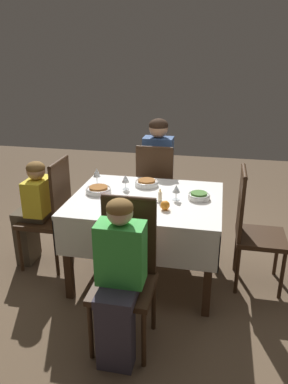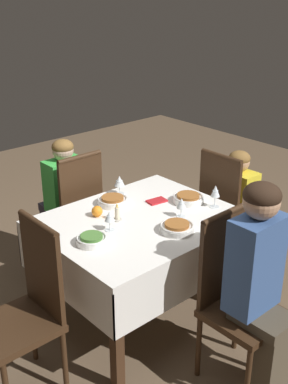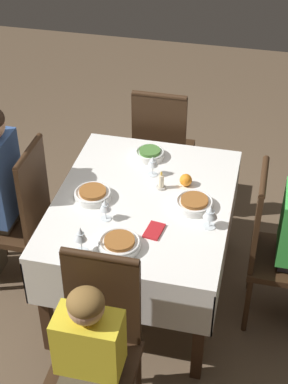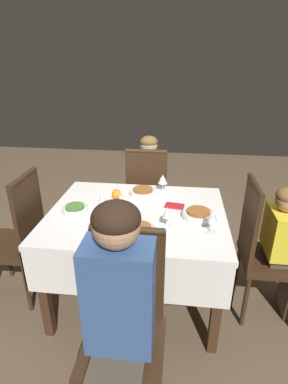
# 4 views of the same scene
# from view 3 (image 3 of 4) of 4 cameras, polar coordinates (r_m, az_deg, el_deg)

# --- Properties ---
(ground_plane) EXTENTS (8.00, 8.00, 0.00)m
(ground_plane) POSITION_cam_3_polar(r_m,az_deg,el_deg) (3.83, -0.05, -9.60)
(ground_plane) COLOR brown
(dining_table) EXTENTS (1.23, 0.99, 0.75)m
(dining_table) POSITION_cam_3_polar(r_m,az_deg,el_deg) (3.39, -0.06, -2.08)
(dining_table) COLOR white
(dining_table) RESTS_ON ground_plane
(chair_south) EXTENTS (0.40, 0.40, 1.02)m
(chair_south) POSITION_cam_3_polar(r_m,az_deg,el_deg) (3.62, -11.89, -2.04)
(chair_south) COLOR #382314
(chair_south) RESTS_ON ground_plane
(chair_north) EXTENTS (0.40, 0.40, 1.02)m
(chair_north) POSITION_cam_3_polar(r_m,az_deg,el_deg) (3.41, 12.41, -5.04)
(chair_north) COLOR #382314
(chair_north) RESTS_ON ground_plane
(chair_east) EXTENTS (0.40, 0.40, 1.02)m
(chair_east) POSITION_cam_3_polar(r_m,az_deg,el_deg) (2.87, -4.53, -14.33)
(chair_east) COLOR #382314
(chair_east) RESTS_ON ground_plane
(chair_west) EXTENTS (0.40, 0.40, 1.02)m
(chair_west) POSITION_cam_3_polar(r_m,az_deg,el_deg) (4.15, 1.71, 4.40)
(chair_west) COLOR #382314
(chair_west) RESTS_ON ground_plane
(person_child_yellow) EXTENTS (0.33, 0.30, 1.00)m
(person_child_yellow) POSITION_cam_3_polar(r_m,az_deg,el_deg) (2.77, -5.62, -17.05)
(person_child_yellow) COLOR #4C4233
(person_child_yellow) RESTS_ON ground_plane
(bowl_south) EXTENTS (0.21, 0.21, 0.06)m
(bowl_south) POSITION_cam_3_polar(r_m,az_deg,el_deg) (3.33, -4.98, -0.20)
(bowl_south) COLOR white
(bowl_south) RESTS_ON dining_table
(wine_glass_south) EXTENTS (0.06, 0.06, 0.13)m
(wine_glass_south) POSITION_cam_3_polar(r_m,az_deg,el_deg) (3.14, -3.77, -1.32)
(wine_glass_south) COLOR white
(wine_glass_south) RESTS_ON dining_table
(bowl_north) EXTENTS (0.21, 0.21, 0.06)m
(bowl_north) POSITION_cam_3_polar(r_m,az_deg,el_deg) (3.26, 4.90, -1.08)
(bowl_north) COLOR white
(bowl_north) RESTS_ON dining_table
(wine_glass_north) EXTENTS (0.08, 0.08, 0.14)m
(wine_glass_north) POSITION_cam_3_polar(r_m,az_deg,el_deg) (3.10, 6.46, -1.99)
(wine_glass_north) COLOR white
(wine_glass_north) RESTS_ON dining_table
(bowl_east) EXTENTS (0.22, 0.22, 0.06)m
(bowl_east) POSITION_cam_3_polar(r_m,az_deg,el_deg) (3.00, -2.39, -5.01)
(bowl_east) COLOR white
(bowl_east) RESTS_ON dining_table
(wine_glass_east) EXTENTS (0.07, 0.07, 0.16)m
(wine_glass_east) POSITION_cam_3_polar(r_m,az_deg,el_deg) (2.93, -6.17, -4.15)
(wine_glass_east) COLOR white
(wine_glass_east) RESTS_ON dining_table
(bowl_west) EXTENTS (0.18, 0.18, 0.06)m
(bowl_west) POSITION_cam_3_polar(r_m,az_deg,el_deg) (3.65, 0.56, 3.76)
(bowl_west) COLOR white
(bowl_west) RESTS_ON dining_table
(wine_glass_west) EXTENTS (0.06, 0.06, 0.13)m
(wine_glass_west) POSITION_cam_3_polar(r_m,az_deg,el_deg) (3.46, 0.87, 2.92)
(wine_glass_west) COLOR white
(wine_glass_west) RESTS_ON dining_table
(candle_centerpiece) EXTENTS (0.06, 0.06, 0.12)m
(candle_centerpiece) POSITION_cam_3_polar(r_m,az_deg,el_deg) (3.38, 1.67, 0.93)
(candle_centerpiece) COLOR beige
(candle_centerpiece) RESTS_ON dining_table
(orange_fruit) EXTENTS (0.07, 0.07, 0.07)m
(orange_fruit) POSITION_cam_3_polar(r_m,az_deg,el_deg) (3.42, 4.08, 1.17)
(orange_fruit) COLOR orange
(orange_fruit) RESTS_ON dining_table
(napkin_red_folded) EXTENTS (0.15, 0.10, 0.01)m
(napkin_red_folded) POSITION_cam_3_polar(r_m,az_deg,el_deg) (3.10, 0.98, -3.76)
(napkin_red_folded) COLOR red
(napkin_red_folded) RESTS_ON dining_table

